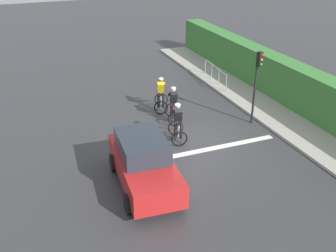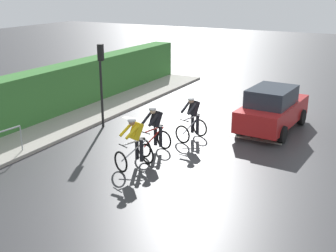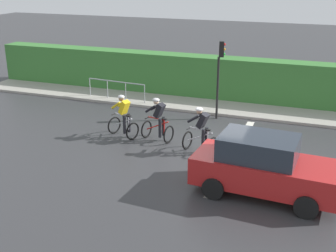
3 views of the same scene
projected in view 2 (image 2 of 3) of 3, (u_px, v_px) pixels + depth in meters
ground_plane at (187, 135)px, 16.65m from camera, size 80.00×80.00×0.00m
sidewalk_kerb at (49, 128)px, 17.30m from camera, size 2.80×23.32×0.12m
stone_wall_low at (32, 119)px, 17.63m from camera, size 0.44×23.32×0.59m
hedge_wall at (25, 100)px, 17.53m from camera, size 1.10×23.32×2.11m
road_marking_stop_line at (195, 129)px, 17.29m from camera, size 7.00×0.30×0.01m
cyclist_lead at (135, 144)px, 13.46m from camera, size 1.02×1.25×1.66m
cyclist_second at (155, 131)px, 14.66m from camera, size 0.91×1.21×1.66m
cyclist_mid at (192, 119)px, 15.93m from camera, size 0.92×1.21×1.66m
car_red at (272, 109)px, 16.96m from camera, size 2.09×4.20×1.76m
traffic_light_near_crossing at (101, 73)px, 16.95m from camera, size 0.24×0.31×3.34m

